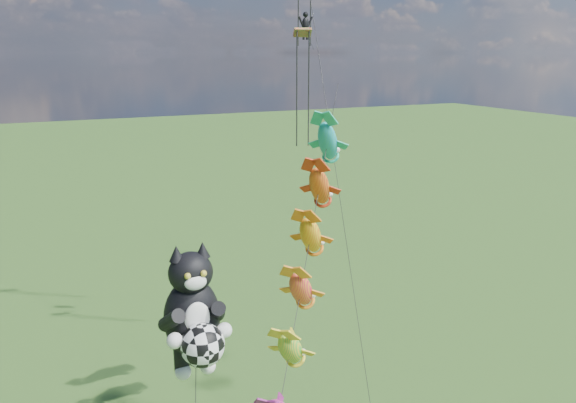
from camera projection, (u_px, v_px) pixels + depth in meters
name	position (u px, v px, depth m)	size (l,w,h in m)	color
cat_kite_rig	(194.00, 315.00, 20.96)	(2.65, 4.16, 11.81)	brown
fish_windsock_rig	(306.00, 262.00, 24.85)	(10.40, 12.27, 17.01)	brown
parafoil_rig	(307.00, 25.00, 33.94)	(4.97, 17.18, 26.90)	brown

